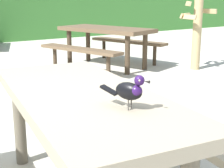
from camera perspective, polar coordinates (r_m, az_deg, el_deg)
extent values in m
cube|color=gray|center=(2.05, -4.96, -2.19)|extent=(1.01, 1.89, 0.07)
cylinder|color=#635B4C|center=(2.75, -15.31, -6.41)|extent=(0.09, 0.09, 0.67)
cylinder|color=#635B4C|center=(2.88, -4.84, -4.97)|extent=(0.09, 0.09, 0.67)
cube|color=gray|center=(2.47, 10.65, -6.58)|extent=(0.52, 1.73, 0.05)
cylinder|color=#635B4C|center=(3.05, 3.31, -6.62)|extent=(0.07, 0.07, 0.39)
ellipsoid|color=black|center=(1.69, 2.84, -1.20)|extent=(0.12, 0.17, 0.09)
ellipsoid|color=#2D144C|center=(1.67, 4.05, -1.20)|extent=(0.08, 0.08, 0.06)
sphere|color=#2D144C|center=(1.64, 4.64, 0.60)|extent=(0.05, 0.05, 0.05)
sphere|color=#EAE08C|center=(1.65, 5.34, 0.85)|extent=(0.01, 0.01, 0.01)
sphere|color=#EAE08C|center=(1.62, 4.66, 0.58)|extent=(0.01, 0.01, 0.01)
cone|color=black|center=(1.62, 5.89, 0.40)|extent=(0.03, 0.03, 0.02)
cube|color=black|center=(1.76, -0.49, -1.03)|extent=(0.07, 0.11, 0.04)
cylinder|color=#47423D|center=(1.72, 3.27, -3.32)|extent=(0.01, 0.01, 0.05)
cylinder|color=#47423D|center=(1.69, 2.78, -3.56)|extent=(0.01, 0.01, 0.05)
cube|color=brown|center=(6.34, -1.07, 9.18)|extent=(1.25, 1.94, 0.07)
cylinder|color=#423324|center=(5.75, 2.61, 4.90)|extent=(0.09, 0.09, 0.67)
cylinder|color=#423324|center=(6.18, 5.56, 5.52)|extent=(0.09, 0.09, 0.67)
cylinder|color=#423324|center=(6.67, -7.19, 6.13)|extent=(0.09, 0.09, 0.67)
cylinder|color=#423324|center=(7.04, -4.05, 6.65)|extent=(0.09, 0.09, 0.67)
cube|color=brown|center=(5.86, -5.49, 5.82)|extent=(0.77, 1.72, 0.05)
cylinder|color=#423324|center=(5.48, -0.62, 2.93)|extent=(0.07, 0.07, 0.39)
cylinder|color=#423324|center=(6.36, -9.59, 4.35)|extent=(0.07, 0.07, 0.39)
cube|color=brown|center=(6.92, 2.71, 7.20)|extent=(0.77, 1.72, 0.05)
cylinder|color=#423324|center=(6.60, 7.19, 4.81)|extent=(0.07, 0.07, 0.39)
cylinder|color=#423324|center=(7.34, -1.36, 5.90)|extent=(0.07, 0.07, 0.39)
cylinder|color=tan|center=(6.30, 14.24, 10.00)|extent=(0.16, 0.16, 1.69)
cube|color=tan|center=(6.48, 15.72, 11.75)|extent=(0.07, 0.41, 0.08)
cube|color=tan|center=(6.23, 12.75, 13.08)|extent=(0.18, 0.25, 0.09)
cube|color=tan|center=(6.13, 12.76, 10.96)|extent=(0.08, 0.37, 0.09)
cube|color=tan|center=(6.37, 12.23, 11.22)|extent=(0.39, 0.21, 0.09)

